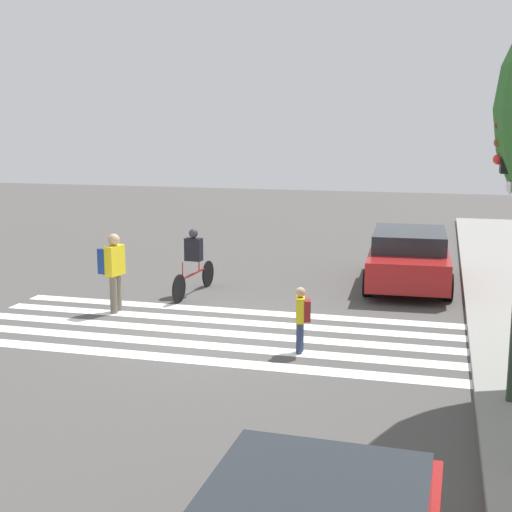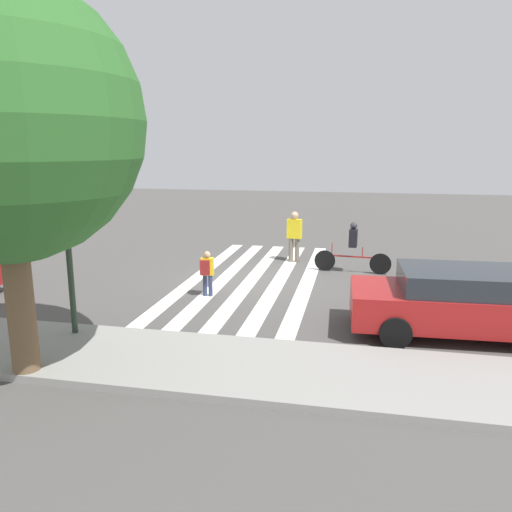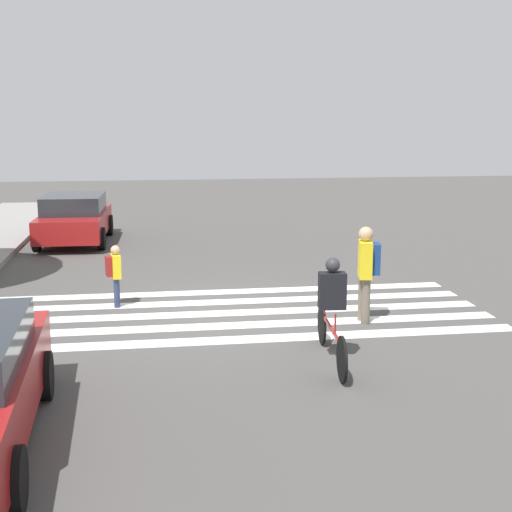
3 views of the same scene
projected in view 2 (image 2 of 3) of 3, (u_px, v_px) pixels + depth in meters
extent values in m
plane|color=#4C4947|center=(252.00, 278.00, 15.13)|extent=(60.00, 60.00, 0.00)
cube|color=gray|center=(181.00, 361.00, 9.14)|extent=(36.00, 2.50, 0.14)
cube|color=white|center=(308.00, 281.00, 14.80)|extent=(0.42, 10.00, 0.01)
cube|color=white|center=(280.00, 280.00, 14.97)|extent=(0.42, 10.00, 0.01)
cube|color=white|center=(252.00, 278.00, 15.13)|extent=(0.42, 10.00, 0.01)
cube|color=white|center=(226.00, 277.00, 15.30)|extent=(0.42, 10.00, 0.01)
cube|color=white|center=(200.00, 275.00, 15.46)|extent=(0.42, 10.00, 0.01)
cylinder|color=#283828|center=(67.00, 233.00, 9.92)|extent=(0.12, 0.12, 4.49)
cube|color=black|center=(66.00, 149.00, 9.77)|extent=(0.32, 0.26, 0.84)
cube|color=silver|center=(69.00, 180.00, 9.90)|extent=(0.60, 0.02, 0.16)
sphere|color=#590F0F|center=(70.00, 137.00, 9.88)|extent=(0.15, 0.15, 0.15)
sphere|color=#59470F|center=(71.00, 149.00, 9.93)|extent=(0.15, 0.15, 0.15)
sphere|color=red|center=(72.00, 161.00, 9.98)|extent=(0.15, 0.15, 0.15)
cylinder|color=brown|center=(20.00, 305.00, 8.40)|extent=(0.46, 0.46, 2.63)
sphere|color=#2D6628|center=(1.00, 121.00, 7.75)|extent=(4.49, 4.49, 4.49)
cylinder|color=#6B6051|center=(297.00, 250.00, 17.21)|extent=(0.16, 0.16, 0.83)
cylinder|color=#6B6051|center=(291.00, 250.00, 17.25)|extent=(0.16, 0.16, 0.83)
cube|color=yellow|center=(294.00, 229.00, 17.07)|extent=(0.52, 0.31, 0.66)
sphere|color=tan|center=(295.00, 215.00, 16.97)|extent=(0.26, 0.26, 0.26)
cube|color=navy|center=(294.00, 228.00, 17.26)|extent=(0.39, 0.24, 0.55)
cylinder|color=navy|center=(210.00, 286.00, 13.30)|extent=(0.11, 0.11, 0.58)
cylinder|color=navy|center=(205.00, 285.00, 13.33)|extent=(0.11, 0.11, 0.58)
cube|color=yellow|center=(207.00, 266.00, 13.20)|extent=(0.36, 0.22, 0.46)
sphere|color=tan|center=(207.00, 255.00, 13.13)|extent=(0.18, 0.18, 0.18)
cube|color=maroon|center=(205.00, 268.00, 13.08)|extent=(0.27, 0.17, 0.39)
cylinder|color=black|center=(325.00, 261.00, 16.02)|extent=(0.67, 0.09, 0.67)
cylinder|color=black|center=(380.00, 264.00, 15.55)|extent=(0.67, 0.09, 0.67)
cube|color=maroon|center=(352.00, 257.00, 15.75)|extent=(1.48, 0.15, 0.04)
cylinder|color=maroon|center=(362.00, 252.00, 15.63)|extent=(0.03, 0.03, 0.32)
cylinder|color=maroon|center=(332.00, 249.00, 15.88)|extent=(0.03, 0.03, 0.40)
cube|color=black|center=(353.00, 238.00, 15.62)|extent=(0.27, 0.42, 0.55)
sphere|color=#333338|center=(354.00, 226.00, 15.53)|extent=(0.22, 0.22, 0.22)
cube|color=maroon|center=(460.00, 307.00, 10.49)|extent=(4.60, 2.11, 0.72)
cube|color=#23282D|center=(463.00, 280.00, 10.37)|extent=(2.56, 1.88, 0.45)
cylinder|color=black|center=(395.00, 333.00, 9.87)|extent=(0.65, 0.23, 0.64)
cylinder|color=black|center=(387.00, 303.00, 11.69)|extent=(0.65, 0.23, 0.64)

